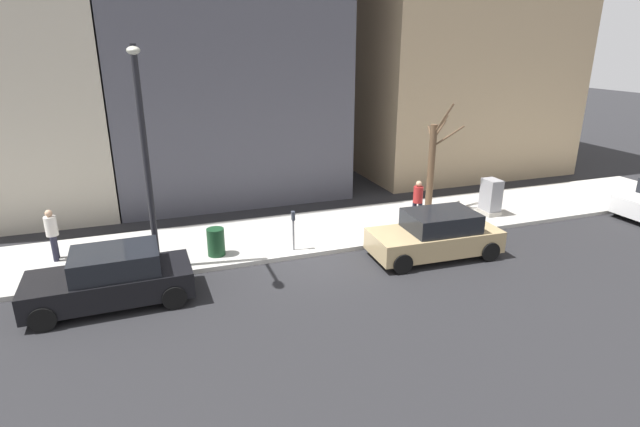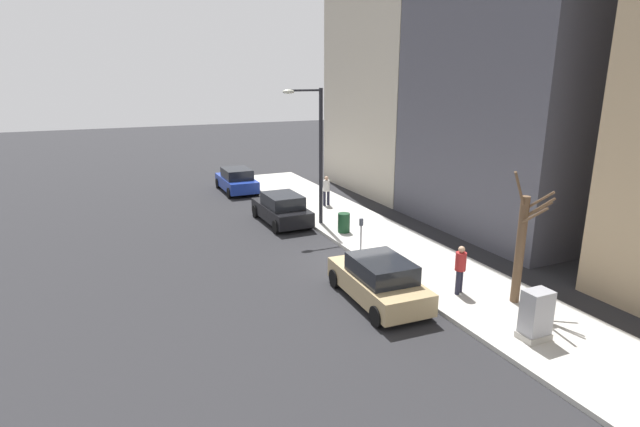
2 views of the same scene
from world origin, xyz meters
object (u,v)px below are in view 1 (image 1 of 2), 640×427
pedestrian_midblock (52,232)px  bare_tree (432,163)px  utility_box (491,197)px  pedestrian_near_meter (418,199)px  office_tower_left (442,23)px  trash_bin (216,242)px  parking_meter (293,227)px  streetlamp (144,144)px  parked_car_tan (436,235)px  parked_car_black (112,278)px

pedestrian_midblock → bare_tree: bearing=-88.9°
utility_box → pedestrian_midblock: bearing=86.6°
pedestrian_near_meter → pedestrian_midblock: bearing=-124.3°
office_tower_left → bare_tree: bearing=147.5°
bare_tree → trash_bin: bare_tree is taller
parking_meter → streetlamp: 5.27m
parked_car_tan → parking_meter: 4.65m
parking_meter → pedestrian_midblock: bearing=76.2°
utility_box → pedestrian_near_meter: bearing=88.9°
utility_box → streetlamp: streetlamp is taller
parking_meter → office_tower_left: bearing=-48.4°
bare_tree → office_tower_left: size_ratio=0.29×
pedestrian_midblock → parked_car_tan: bearing=-107.1°
parked_car_black → utility_box: (2.36, -13.93, 0.11)m
utility_box → parking_meter: bearing=95.8°
trash_bin → pedestrian_near_meter: 7.65m
parked_car_tan → utility_box: utility_box is taller
pedestrian_midblock → office_tower_left: (8.63, -19.03, 6.57)m
parked_car_tan → pedestrian_midblock: 12.14m
trash_bin → pedestrian_near_meter: bearing=-86.5°
bare_tree → office_tower_left: (8.28, -5.27, 5.56)m
utility_box → parked_car_black: bearing=99.6°
streetlamp → office_tower_left: 19.55m
utility_box → pedestrian_near_meter: pedestrian_near_meter is taller
parking_meter → streetlamp: streetlamp is taller
parking_meter → pedestrian_near_meter: size_ratio=0.81×
trash_bin → office_tower_left: 18.73m
parking_meter → utility_box: (0.85, -8.42, -0.13)m
utility_box → office_tower_left: size_ratio=0.09×
parking_meter → pedestrian_near_meter: (0.92, -5.15, 0.11)m
parked_car_black → streetlamp: bearing=-42.9°
bare_tree → parking_meter: bearing=108.4°
streetlamp → parked_car_tan: bearing=-100.1°
streetlamp → pedestrian_midblock: (1.96, 3.01, -2.93)m
parked_car_tan → parked_car_black: same height
parked_car_black → streetlamp: streetlamp is taller
utility_box → bare_tree: (1.30, 1.97, 1.24)m
parked_car_black → utility_box: utility_box is taller
streetlamp → office_tower_left: (10.59, -16.02, 3.64)m
parked_car_black → parking_meter: bearing=-75.7°
utility_box → trash_bin: utility_box is taller
pedestrian_midblock → utility_box: bearing=-93.8°
streetlamp → trash_bin: streetlamp is taller
parked_car_black → pedestrian_midblock: bearing=27.6°
streetlamp → pedestrian_near_meter: 9.95m
parked_car_black → pedestrian_near_meter: bearing=-78.2°
pedestrian_near_meter → office_tower_left: bearing=115.1°
parking_meter → utility_box: size_ratio=0.94×
parked_car_black → utility_box: 14.13m
utility_box → parked_car_tan: bearing=121.9°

